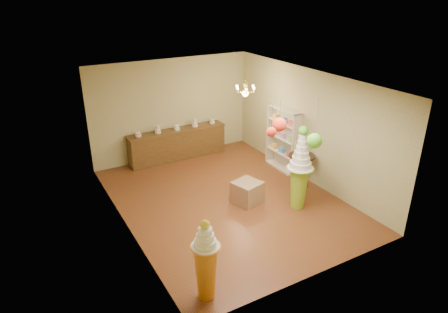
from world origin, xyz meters
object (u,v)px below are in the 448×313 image
pedestal_green (299,177)px  round_table (301,166)px  sideboard (178,144)px  pedestal_orange (206,266)px

pedestal_green → round_table: 1.18m
pedestal_green → sideboard: 4.34m
pedestal_green → sideboard: bearing=107.8°
pedestal_green → round_table: size_ratio=2.36×
pedestal_orange → round_table: size_ratio=1.75×
pedestal_orange → round_table: 4.74m
sideboard → round_table: sideboard is taller
pedestal_green → round_table: pedestal_green is taller
pedestal_green → pedestal_orange: (-3.28, -1.59, -0.17)m
round_table → pedestal_orange: bearing=-149.0°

